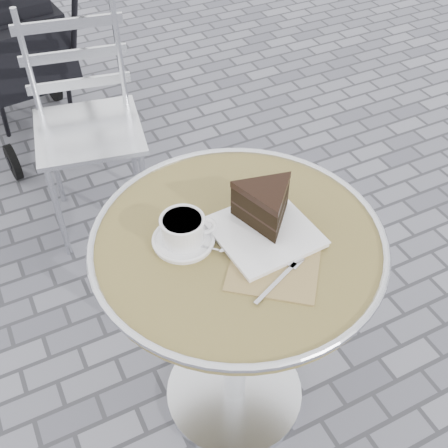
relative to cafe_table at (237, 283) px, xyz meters
name	(u,v)px	position (x,y,z in m)	size (l,w,h in m)	color
ground	(234,394)	(0.00, 0.00, -0.57)	(80.00, 80.00, 0.00)	slate
cafe_table	(237,283)	(0.00, 0.00, 0.00)	(0.72, 0.72, 0.74)	silver
cappuccino_set	(184,232)	(-0.12, 0.05, 0.20)	(0.15, 0.16, 0.07)	white
cake_plate_set	(266,211)	(0.08, 0.00, 0.22)	(0.29, 0.37, 0.12)	#957952
bistro_chair	(82,98)	(-0.10, 1.09, -0.02)	(0.47, 0.47, 0.88)	silver
baby_stroller	(12,50)	(-0.24, 1.82, -0.13)	(0.52, 0.98, 0.98)	black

